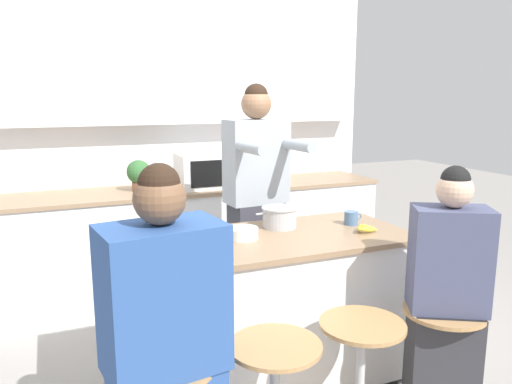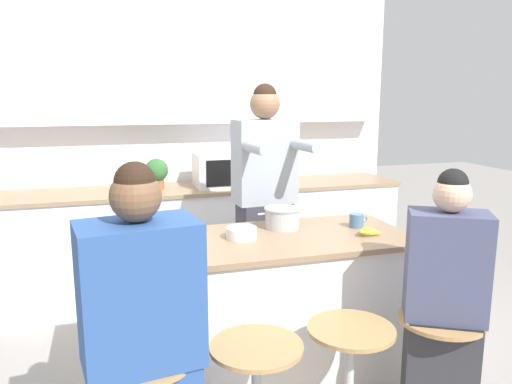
{
  "view_description": "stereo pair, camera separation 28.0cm",
  "coord_description": "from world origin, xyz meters",
  "px_view_note": "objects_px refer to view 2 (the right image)",
  "views": [
    {
      "loc": [
        -1.07,
        -2.46,
        1.69
      ],
      "look_at": [
        0.0,
        0.07,
        1.16
      ],
      "focal_mm": 35.0,
      "sensor_mm": 36.0,
      "label": 1
    },
    {
      "loc": [
        -0.81,
        -2.56,
        1.69
      ],
      "look_at": [
        0.0,
        0.07,
        1.16
      ],
      "focal_mm": 35.0,
      "sensor_mm": 36.0,
      "label": 2
    }
  ],
  "objects_px": {
    "bar_stool_rightmost": "(438,370)",
    "microwave": "(227,170)",
    "person_cooking": "(265,216)",
    "cooking_pot": "(282,218)",
    "fruit_bowl": "(242,233)",
    "coffee_cup_near": "(357,220)",
    "banana_bunch": "(368,232)",
    "bar_stool_center_right": "(349,381)",
    "kitchen_island": "(260,313)",
    "potted_plant": "(157,172)",
    "person_seated_near": "(442,322)",
    "person_wrapped_blanket": "(143,353)"
  },
  "relations": [
    {
      "from": "kitchen_island",
      "to": "cooking_pot",
      "type": "xyz_separation_m",
      "value": [
        0.19,
        0.17,
        0.51
      ]
    },
    {
      "from": "bar_stool_center_right",
      "to": "microwave",
      "type": "distance_m",
      "value": 2.26
    },
    {
      "from": "person_cooking",
      "to": "person_wrapped_blanket",
      "type": "xyz_separation_m",
      "value": [
        -0.92,
        -1.28,
        -0.19
      ]
    },
    {
      "from": "bar_stool_rightmost",
      "to": "microwave",
      "type": "height_order",
      "value": "microwave"
    },
    {
      "from": "bar_stool_center_right",
      "to": "person_wrapped_blanket",
      "type": "distance_m",
      "value": 0.99
    },
    {
      "from": "microwave",
      "to": "potted_plant",
      "type": "xyz_separation_m",
      "value": [
        -0.59,
        0.04,
        -0.0
      ]
    },
    {
      "from": "coffee_cup_near",
      "to": "banana_bunch",
      "type": "relative_size",
      "value": 0.77
    },
    {
      "from": "person_cooking",
      "to": "coffee_cup_near",
      "type": "xyz_separation_m",
      "value": [
        0.41,
        -0.53,
        0.07
      ]
    },
    {
      "from": "person_cooking",
      "to": "cooking_pot",
      "type": "relative_size",
      "value": 5.78
    },
    {
      "from": "person_wrapped_blanket",
      "to": "coffee_cup_near",
      "type": "distance_m",
      "value": 1.55
    },
    {
      "from": "bar_stool_rightmost",
      "to": "coffee_cup_near",
      "type": "xyz_separation_m",
      "value": [
        -0.06,
        0.75,
        0.57
      ]
    },
    {
      "from": "bar_stool_rightmost",
      "to": "microwave",
      "type": "distance_m",
      "value": 2.35
    },
    {
      "from": "person_seated_near",
      "to": "fruit_bowl",
      "type": "bearing_deg",
      "value": 167.59
    },
    {
      "from": "banana_bunch",
      "to": "person_wrapped_blanket",
      "type": "bearing_deg",
      "value": -156.69
    },
    {
      "from": "coffee_cup_near",
      "to": "cooking_pot",
      "type": "bearing_deg",
      "value": 165.72
    },
    {
      "from": "kitchen_island",
      "to": "fruit_bowl",
      "type": "bearing_deg",
      "value": 162.56
    },
    {
      "from": "person_wrapped_blanket",
      "to": "banana_bunch",
      "type": "bearing_deg",
      "value": 15.35
    },
    {
      "from": "kitchen_island",
      "to": "person_cooking",
      "type": "xyz_separation_m",
      "value": [
        0.22,
        0.59,
        0.42
      ]
    },
    {
      "from": "bar_stool_rightmost",
      "to": "coffee_cup_near",
      "type": "distance_m",
      "value": 0.95
    },
    {
      "from": "bar_stool_center_right",
      "to": "banana_bunch",
      "type": "distance_m",
      "value": 0.85
    },
    {
      "from": "person_cooking",
      "to": "bar_stool_center_right",
      "type": "bearing_deg",
      "value": -93.77
    },
    {
      "from": "bar_stool_center_right",
      "to": "banana_bunch",
      "type": "bearing_deg",
      "value": 55.03
    },
    {
      "from": "potted_plant",
      "to": "bar_stool_rightmost",
      "type": "bearing_deg",
      "value": -63.75
    },
    {
      "from": "fruit_bowl",
      "to": "coffee_cup_near",
      "type": "bearing_deg",
      "value": 2.19
    },
    {
      "from": "kitchen_island",
      "to": "person_seated_near",
      "type": "height_order",
      "value": "person_seated_near"
    },
    {
      "from": "coffee_cup_near",
      "to": "potted_plant",
      "type": "relative_size",
      "value": 0.47
    },
    {
      "from": "cooking_pot",
      "to": "potted_plant",
      "type": "relative_size",
      "value": 1.22
    },
    {
      "from": "cooking_pot",
      "to": "microwave",
      "type": "xyz_separation_m",
      "value": [
        -0.01,
        1.32,
        0.1
      ]
    },
    {
      "from": "bar_stool_center_right",
      "to": "potted_plant",
      "type": "distance_m",
      "value": 2.38
    },
    {
      "from": "bar_stool_center_right",
      "to": "cooking_pot",
      "type": "bearing_deg",
      "value": 92.5
    },
    {
      "from": "bar_stool_rightmost",
      "to": "kitchen_island",
      "type": "bearing_deg",
      "value": 134.91
    },
    {
      "from": "bar_stool_rightmost",
      "to": "person_cooking",
      "type": "bearing_deg",
      "value": 110.27
    },
    {
      "from": "person_seated_near",
      "to": "banana_bunch",
      "type": "xyz_separation_m",
      "value": [
        -0.1,
        0.56,
        0.31
      ]
    },
    {
      "from": "fruit_bowl",
      "to": "microwave",
      "type": "xyz_separation_m",
      "value": [
        0.28,
        1.46,
        0.14
      ]
    },
    {
      "from": "person_wrapped_blanket",
      "to": "potted_plant",
      "type": "distance_m",
      "value": 2.27
    },
    {
      "from": "person_cooking",
      "to": "banana_bunch",
      "type": "distance_m",
      "value": 0.81
    },
    {
      "from": "person_cooking",
      "to": "bar_stool_rightmost",
      "type": "bearing_deg",
      "value": -74.01
    },
    {
      "from": "person_wrapped_blanket",
      "to": "cooking_pot",
      "type": "bearing_deg",
      "value": 35.79
    },
    {
      "from": "kitchen_island",
      "to": "fruit_bowl",
      "type": "height_order",
      "value": "fruit_bowl"
    },
    {
      "from": "kitchen_island",
      "to": "banana_bunch",
      "type": "distance_m",
      "value": 0.78
    },
    {
      "from": "fruit_bowl",
      "to": "person_seated_near",
      "type": "bearing_deg",
      "value": -42.03
    },
    {
      "from": "fruit_bowl",
      "to": "microwave",
      "type": "height_order",
      "value": "microwave"
    },
    {
      "from": "fruit_bowl",
      "to": "potted_plant",
      "type": "xyz_separation_m",
      "value": [
        -0.31,
        1.5,
        0.14
      ]
    },
    {
      "from": "bar_stool_center_right",
      "to": "bar_stool_rightmost",
      "type": "relative_size",
      "value": 1.0
    },
    {
      "from": "kitchen_island",
      "to": "person_wrapped_blanket",
      "type": "distance_m",
      "value": 1.01
    },
    {
      "from": "kitchen_island",
      "to": "person_cooking",
      "type": "distance_m",
      "value": 0.76
    },
    {
      "from": "coffee_cup_near",
      "to": "potted_plant",
      "type": "distance_m",
      "value": 1.8
    },
    {
      "from": "banana_bunch",
      "to": "microwave",
      "type": "xyz_separation_m",
      "value": [
        -0.42,
        1.62,
        0.14
      ]
    },
    {
      "from": "kitchen_island",
      "to": "cooking_pot",
      "type": "relative_size",
      "value": 5.67
    },
    {
      "from": "bar_stool_center_right",
      "to": "person_seated_near",
      "type": "distance_m",
      "value": 0.53
    }
  ]
}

